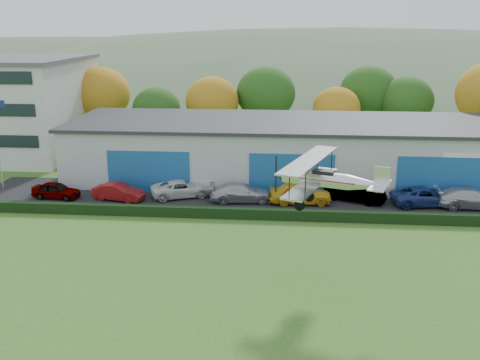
# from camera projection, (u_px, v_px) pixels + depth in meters

# --- Properties ---
(ground) EXTENTS (300.00, 300.00, 0.00)m
(ground) POSITION_uv_depth(u_px,v_px,m) (182.00, 339.00, 25.16)
(ground) COLOR #366A21
(ground) RESTS_ON ground
(apron) EXTENTS (48.00, 9.00, 0.05)m
(apron) POSITION_uv_depth(u_px,v_px,m) (266.00, 199.00, 45.01)
(apron) COLOR black
(apron) RESTS_ON ground
(hedge) EXTENTS (46.00, 0.60, 0.80)m
(hedge) POSITION_uv_depth(u_px,v_px,m) (264.00, 214.00, 40.31)
(hedge) COLOR black
(hedge) RESTS_ON ground
(hangar) EXTENTS (40.60, 12.60, 5.30)m
(hangar) POSITION_uv_depth(u_px,v_px,m) (291.00, 149.00, 50.79)
(hangar) COLOR #B2B7BC
(hangar) RESTS_ON ground
(tree_belt) EXTENTS (75.70, 13.22, 10.12)m
(tree_belt) POSITION_uv_depth(u_px,v_px,m) (255.00, 98.00, 62.43)
(tree_belt) COLOR #3D2614
(tree_belt) RESTS_ON ground
(distant_hills) EXTENTS (430.00, 196.00, 56.00)m
(distant_hills) POSITION_uv_depth(u_px,v_px,m) (257.00, 117.00, 163.16)
(distant_hills) COLOR #4C6642
(distant_hills) RESTS_ON ground
(car_0) EXTENTS (4.08, 2.04, 1.33)m
(car_0) POSITION_uv_depth(u_px,v_px,m) (56.00, 190.00, 44.90)
(car_0) COLOR gray
(car_0) RESTS_ON apron
(car_1) EXTENTS (4.39, 2.34, 1.38)m
(car_1) POSITION_uv_depth(u_px,v_px,m) (118.00, 192.00, 44.43)
(car_1) COLOR maroon
(car_1) RESTS_ON apron
(car_2) EXTENTS (5.50, 4.06, 1.39)m
(car_2) POSITION_uv_depth(u_px,v_px,m) (182.00, 189.00, 45.27)
(car_2) COLOR silver
(car_2) RESTS_ON apron
(car_3) EXTENTS (5.29, 2.58, 1.48)m
(car_3) POSITION_uv_depth(u_px,v_px,m) (242.00, 193.00, 44.07)
(car_3) COLOR silver
(car_3) RESTS_ON apron
(car_4) EXTENTS (5.03, 2.31, 1.67)m
(car_4) POSITION_uv_depth(u_px,v_px,m) (300.00, 193.00, 43.57)
(car_4) COLOR gold
(car_4) RESTS_ON apron
(car_5) EXTENTS (5.12, 3.54, 1.60)m
(car_5) POSITION_uv_depth(u_px,v_px,m) (355.00, 191.00, 44.17)
(car_5) COLOR gray
(car_5) RESTS_ON apron
(car_6) EXTENTS (5.58, 3.25, 1.46)m
(car_6) POSITION_uv_depth(u_px,v_px,m) (425.00, 196.00, 43.16)
(car_6) COLOR navy
(car_6) RESTS_ON apron
(car_7) EXTENTS (5.35, 2.19, 1.55)m
(car_7) POSITION_uv_depth(u_px,v_px,m) (471.00, 198.00, 42.56)
(car_7) COLOR silver
(car_7) RESTS_ON apron
(biplane) EXTENTS (6.23, 7.02, 2.65)m
(biplane) POSITION_uv_depth(u_px,v_px,m) (325.00, 178.00, 29.03)
(biplane) COLOR silver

